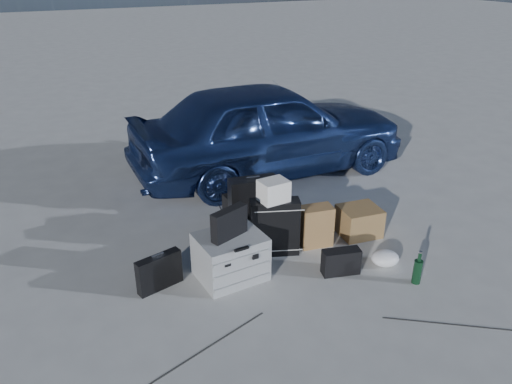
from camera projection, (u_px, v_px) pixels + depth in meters
ground at (313, 280)px, 4.81m from camera, size 60.00×60.00×0.00m
car at (269, 128)px, 6.97m from camera, size 3.90×1.63×1.32m
pelican_case at (230, 257)px, 4.77m from camera, size 0.65×0.54×0.45m
laptop_bag at (229, 223)px, 4.61m from camera, size 0.39×0.22×0.29m
briefcase at (159, 272)px, 4.63m from camera, size 0.45×0.20×0.34m
suitcase_left at (253, 207)px, 5.46m from camera, size 0.55×0.27×0.68m
suitcase_right at (274, 227)px, 5.13m from camera, size 0.54×0.35×0.61m
white_carton at (274, 191)px, 4.95m from camera, size 0.29×0.24×0.22m
duffel_bag at (255, 207)px, 5.83m from camera, size 0.72×0.33×0.36m
flat_box_white at (257, 190)px, 5.74m from camera, size 0.45×0.37×0.07m
flat_box_black at (256, 185)px, 5.70m from camera, size 0.29×0.22×0.06m
kraft_bag at (316, 226)px, 5.31m from camera, size 0.37×0.26×0.45m
cardboard_box at (359, 221)px, 5.55m from camera, size 0.47×0.42×0.32m
plastic_bag at (385, 258)px, 5.02m from camera, size 0.35×0.33×0.16m
messenger_bag at (341, 262)px, 4.86m from camera, size 0.39×0.22×0.26m
green_bottle at (418, 268)px, 4.70m from camera, size 0.09×0.09×0.33m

